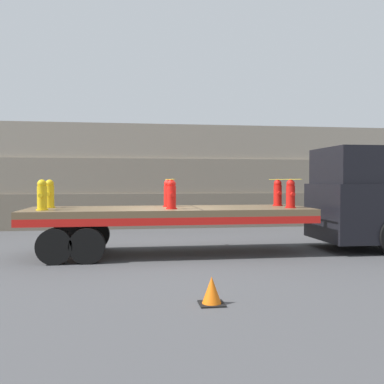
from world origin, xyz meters
The scene contains 13 objects.
ground_plane centered at (0.00, 0.00, 0.00)m, with size 120.00×120.00×0.00m, color #474749.
rock_cliff centered at (0.00, 8.19, 2.33)m, with size 60.00×3.30×4.66m.
truck_cab centered at (5.92, 0.00, 1.53)m, with size 2.56×2.63×3.13m.
flatbed_trailer centered at (-0.54, 0.00, 1.07)m, with size 8.07×2.56×1.34m.
fire_hydrant_yellow_near_0 centered at (-3.44, -0.54, 1.73)m, with size 0.31×0.46×0.82m.
fire_hydrant_yellow_far_0 centered at (-3.44, 0.54, 1.73)m, with size 0.31×0.46×0.82m.
fire_hydrant_red_near_1 centered at (0.00, -0.54, 1.73)m, with size 0.31×0.46×0.82m.
fire_hydrant_red_far_1 centered at (0.00, 0.54, 1.73)m, with size 0.31×0.46×0.82m.
fire_hydrant_red_near_2 centered at (3.44, -0.54, 1.73)m, with size 0.31×0.46×0.82m.
fire_hydrant_red_far_2 centered at (3.44, 0.54, 1.73)m, with size 0.31×0.46×0.82m.
cargo_strap_rear centered at (0.00, 0.00, 2.16)m, with size 0.05×2.66×0.01m.
cargo_strap_middle centered at (3.44, 0.00, 2.16)m, with size 0.05×2.66×0.01m.
traffic_cone centered at (0.25, -5.14, 0.23)m, with size 0.43×0.43×0.48m.
Camera 1 is at (-1.12, -12.28, 2.12)m, focal length 40.00 mm.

